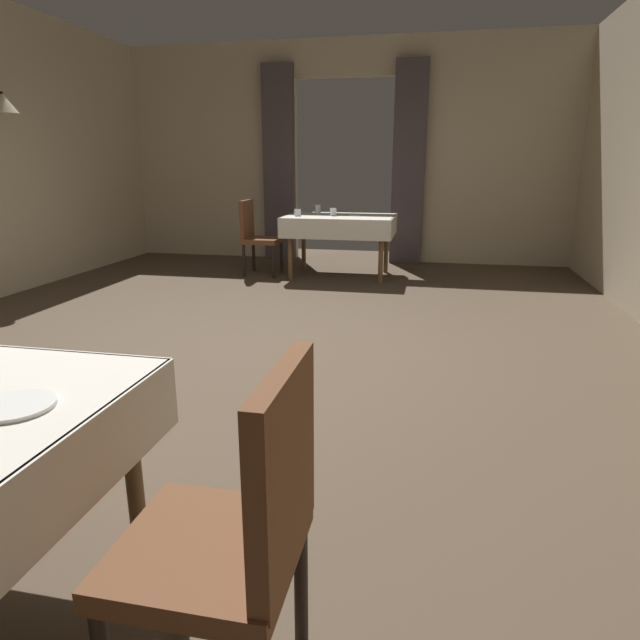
# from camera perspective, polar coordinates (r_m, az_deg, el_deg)

# --- Properties ---
(ground) EXTENTS (10.08, 10.08, 0.00)m
(ground) POSITION_cam_1_polar(r_m,az_deg,el_deg) (4.23, -6.91, -2.93)
(ground) COLOR #4C3D2D
(wall_back) EXTENTS (6.40, 0.27, 3.00)m
(wall_back) POSITION_cam_1_polar(r_m,az_deg,el_deg) (8.07, 2.51, 17.12)
(wall_back) COLOR beige
(wall_back) RESTS_ON ground
(dining_table_mid) EXTENTS (1.33, 0.95, 0.75)m
(dining_table_mid) POSITION_cam_1_polar(r_m,az_deg,el_deg) (6.84, 2.10, 10.08)
(dining_table_mid) COLOR brown
(dining_table_mid) RESTS_ON ground
(chair_near_right) EXTENTS (0.44, 0.44, 0.93)m
(chair_near_right) POSITION_cam_1_polar(r_m,az_deg,el_deg) (1.42, -8.56, -20.67)
(chair_near_right) COLOR black
(chair_near_right) RESTS_ON ground
(chair_mid_left) EXTENTS (0.44, 0.44, 0.93)m
(chair_mid_left) POSITION_cam_1_polar(r_m,az_deg,el_deg) (7.00, -6.68, 8.93)
(chair_mid_left) COLOR black
(chair_mid_left) RESTS_ON ground
(plate_near_c) EXTENTS (0.20, 0.20, 0.01)m
(plate_near_c) POSITION_cam_1_polar(r_m,az_deg,el_deg) (1.64, -29.18, -7.83)
(plate_near_c) COLOR white
(plate_near_c) RESTS_ON dining_table_near
(plate_mid_a) EXTENTS (0.18, 0.18, 0.01)m
(plate_mid_a) POSITION_cam_1_polar(r_m,az_deg,el_deg) (6.88, 3.64, 10.89)
(plate_mid_a) COLOR white
(plate_mid_a) RESTS_ON dining_table_mid
(glass_mid_b) EXTENTS (0.08, 0.08, 0.08)m
(glass_mid_b) POSITION_cam_1_polar(r_m,az_deg,el_deg) (6.78, -2.36, 11.14)
(glass_mid_b) COLOR silver
(glass_mid_b) RESTS_ON dining_table_mid
(glass_mid_c) EXTENTS (0.08, 0.08, 0.09)m
(glass_mid_c) POSITION_cam_1_polar(r_m,az_deg,el_deg) (6.82, 1.39, 11.21)
(glass_mid_c) COLOR silver
(glass_mid_c) RESTS_ON dining_table_mid
(glass_mid_d) EXTENTS (0.08, 0.08, 0.11)m
(glass_mid_d) POSITION_cam_1_polar(r_m,az_deg,el_deg) (7.09, -0.25, 11.49)
(glass_mid_d) COLOR silver
(glass_mid_d) RESTS_ON dining_table_mid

